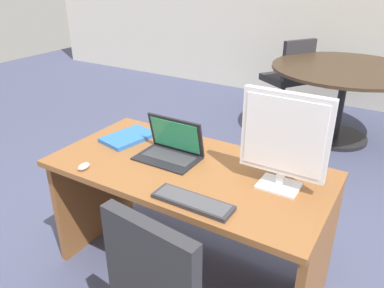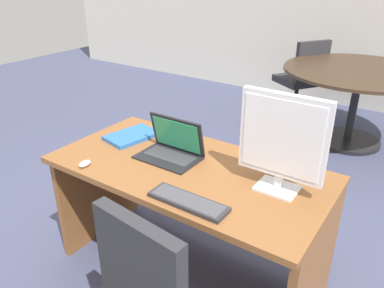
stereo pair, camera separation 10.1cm
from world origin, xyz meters
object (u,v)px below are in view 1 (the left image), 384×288
object	(u,v)px
desk_lamp	(292,124)
keyboard	(193,202)
meeting_table	(344,85)
laptop	(172,145)
desk	(193,197)
monitor	(284,138)
book	(128,137)
mouse	(84,166)
meeting_chair_near	(287,83)

from	to	relation	value
desk_lamp	keyboard	bearing A→B (deg)	-115.16
desk_lamp	meeting_table	world-z (taller)	desk_lamp
laptop	keyboard	size ratio (longest dim) A/B	0.90
desk	monitor	distance (m)	0.70
desk_lamp	book	distance (m)	1.02
book	meeting_table	world-z (taller)	meeting_table
desk_lamp	book	world-z (taller)	desk_lamp
monitor	mouse	bearing A→B (deg)	-158.75
desk	monitor	size ratio (longest dim) A/B	3.12
desk_lamp	book	bearing A→B (deg)	-170.88
mouse	keyboard	bearing A→B (deg)	2.15
keyboard	book	size ratio (longest dim) A/B	1.11
desk	mouse	bearing A→B (deg)	-141.81
keyboard	mouse	size ratio (longest dim) A/B	5.06
mouse	meeting_table	xyz separation A→B (m)	(0.79, 2.84, -0.16)
desk	monitor	xyz separation A→B (m)	(0.49, 0.01, 0.49)
desk_lamp	meeting_table	bearing A→B (deg)	93.52
keyboard	monitor	bearing A→B (deg)	50.18
monitor	keyboard	distance (m)	0.52
meeting_table	desk_lamp	bearing A→B (deg)	-86.48
monitor	desk_lamp	bearing A→B (deg)	97.38
monitor	keyboard	xyz separation A→B (m)	(-0.29, -0.35, -0.26)
desk	meeting_chair_near	size ratio (longest dim) A/B	1.60
monitor	mouse	xyz separation A→B (m)	(-0.95, -0.37, -0.25)
desk	meeting_chair_near	bearing A→B (deg)	97.92
monitor	keyboard	size ratio (longest dim) A/B	1.25
laptop	meeting_table	xyz separation A→B (m)	(0.47, 2.46, -0.21)
desk	book	size ratio (longest dim) A/B	4.35
keyboard	desk_lamp	xyz separation A→B (m)	(0.26, 0.56, 0.24)
mouse	book	distance (m)	0.43
meeting_table	meeting_chair_near	distance (m)	0.91
mouse	laptop	bearing A→B (deg)	50.21
mouse	meeting_chair_near	world-z (taller)	meeting_chair_near
monitor	laptop	distance (m)	0.67
monitor	meeting_table	distance (m)	2.51
mouse	book	world-z (taller)	mouse
laptop	keyboard	distance (m)	0.50
monitor	book	xyz separation A→B (m)	(-1.00, 0.05, -0.25)
monitor	laptop	xyz separation A→B (m)	(-0.64, 0.01, -0.20)
laptop	desk_lamp	xyz separation A→B (m)	(0.61, 0.20, 0.19)
desk_lamp	book	xyz separation A→B (m)	(-0.97, -0.16, -0.24)
desk_lamp	book	size ratio (longest dim) A/B	1.01
laptop	meeting_chair_near	size ratio (longest dim) A/B	0.37
meeting_chair_near	meeting_table	bearing A→B (deg)	-33.65
laptop	book	xyz separation A→B (m)	(-0.36, 0.05, -0.06)
mouse	meeting_table	size ratio (longest dim) A/B	0.05
laptop	desk_lamp	bearing A→B (deg)	18.32
desk	meeting_table	world-z (taller)	meeting_table
monitor	desk_lamp	xyz separation A→B (m)	(-0.03, 0.21, -0.01)
desk_lamp	meeting_chair_near	distance (m)	2.95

